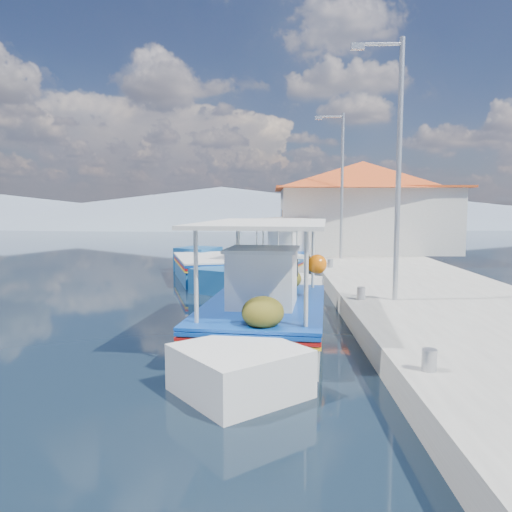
{
  "coord_description": "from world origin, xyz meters",
  "views": [
    {
      "loc": [
        1.65,
        -9.44,
        2.73
      ],
      "look_at": [
        1.23,
        4.24,
        1.3
      ],
      "focal_mm": 34.05,
      "sensor_mm": 36.0,
      "label": 1
    }
  ],
  "objects": [
    {
      "name": "ground",
      "position": [
        0.0,
        0.0,
        0.0
      ],
      "size": [
        160.0,
        160.0,
        0.0
      ],
      "primitive_type": "plane",
      "color": "black",
      "rests_on": "ground"
    },
    {
      "name": "quay",
      "position": [
        5.9,
        6.0,
        0.25
      ],
      "size": [
        5.0,
        44.0,
        0.5
      ],
      "primitive_type": "cube",
      "color": "#ABA9A0",
      "rests_on": "ground"
    },
    {
      "name": "bollards",
      "position": [
        3.8,
        5.25,
        0.65
      ],
      "size": [
        0.2,
        17.2,
        0.3
      ],
      "color": "#A5A8AD",
      "rests_on": "quay"
    },
    {
      "name": "main_caique",
      "position": [
        1.52,
        0.32,
        0.51
      ],
      "size": [
        2.94,
        8.07,
        2.67
      ],
      "rotation": [
        0.0,
        0.0,
        0.11
      ],
      "color": "silver",
      "rests_on": "ground"
    },
    {
      "name": "caique_green_canopy",
      "position": [
        1.6,
        8.19,
        0.33
      ],
      "size": [
        2.87,
        5.7,
        2.22
      ],
      "rotation": [
        0.0,
        0.0,
        0.29
      ],
      "color": "silver",
      "rests_on": "ground"
    },
    {
      "name": "caique_blue_hull",
      "position": [
        -0.63,
        8.22,
        0.34
      ],
      "size": [
        3.41,
        6.9,
        1.28
      ],
      "rotation": [
        0.0,
        0.0,
        -0.28
      ],
      "color": "#174E8A",
      "rests_on": "ground"
    },
    {
      "name": "caique_far",
      "position": [
        2.3,
        12.18,
        0.45
      ],
      "size": [
        3.48,
        6.49,
        2.41
      ],
      "rotation": [
        0.0,
        0.0,
        0.34
      ],
      "color": "silver",
      "rests_on": "ground"
    },
    {
      "name": "harbor_building",
      "position": [
        6.2,
        15.0,
        2.78
      ],
      "size": [
        10.49,
        10.49,
        4.4
      ],
      "color": "silver",
      "rests_on": "quay"
    },
    {
      "name": "lamp_post_near",
      "position": [
        4.51,
        2.0,
        3.85
      ],
      "size": [
        1.21,
        0.14,
        6.0
      ],
      "color": "#A5A8AD",
      "rests_on": "quay"
    },
    {
      "name": "lamp_post_far",
      "position": [
        4.51,
        11.0,
        3.85
      ],
      "size": [
        1.21,
        0.14,
        6.0
      ],
      "color": "#A5A8AD",
      "rests_on": "quay"
    },
    {
      "name": "mountain_ridge",
      "position": [
        6.54,
        56.0,
        2.04
      ],
      "size": [
        171.4,
        96.0,
        5.5
      ],
      "color": "slate",
      "rests_on": "ground"
    }
  ]
}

